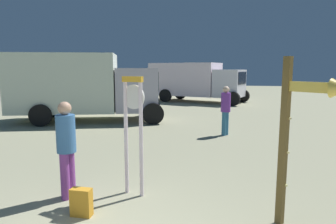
{
  "coord_description": "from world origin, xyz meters",
  "views": [
    {
      "loc": [
        1.37,
        -2.68,
        2.32
      ],
      "look_at": [
        -0.1,
        4.91,
        1.2
      ],
      "focal_mm": 31.91,
      "sensor_mm": 36.0,
      "label": 1
    }
  ],
  "objects_px": {
    "standing_clock": "(133,123)",
    "arrow_sign": "(303,122)",
    "backpack": "(82,202)",
    "person_distant": "(226,108)",
    "box_truck_far": "(194,80)",
    "person_near_clock": "(66,145)",
    "box_truck_near": "(82,85)"
  },
  "relations": [
    {
      "from": "standing_clock",
      "to": "person_near_clock",
      "type": "xyz_separation_m",
      "value": [
        -1.13,
        -0.37,
        -0.37
      ]
    },
    {
      "from": "arrow_sign",
      "to": "box_truck_near",
      "type": "relative_size",
      "value": 0.36
    },
    {
      "from": "backpack",
      "to": "person_distant",
      "type": "xyz_separation_m",
      "value": [
        2.21,
        6.37,
        0.74
      ]
    },
    {
      "from": "backpack",
      "to": "box_truck_near",
      "type": "distance_m",
      "value": 9.23
    },
    {
      "from": "box_truck_far",
      "to": "person_near_clock",
      "type": "bearing_deg",
      "value": -91.85
    },
    {
      "from": "arrow_sign",
      "to": "backpack",
      "type": "xyz_separation_m",
      "value": [
        -3.25,
        -0.18,
        -1.38
      ]
    },
    {
      "from": "person_near_clock",
      "to": "person_distant",
      "type": "bearing_deg",
      "value": 64.39
    },
    {
      "from": "arrow_sign",
      "to": "box_truck_far",
      "type": "bearing_deg",
      "value": 100.98
    },
    {
      "from": "arrow_sign",
      "to": "box_truck_near",
      "type": "distance_m",
      "value": 10.84
    },
    {
      "from": "backpack",
      "to": "box_truck_near",
      "type": "relative_size",
      "value": 0.06
    },
    {
      "from": "standing_clock",
      "to": "arrow_sign",
      "type": "bearing_deg",
      "value": -16.25
    },
    {
      "from": "standing_clock",
      "to": "box_truck_near",
      "type": "bearing_deg",
      "value": 122.91
    },
    {
      "from": "person_distant",
      "to": "backpack",
      "type": "bearing_deg",
      "value": -109.15
    },
    {
      "from": "box_truck_near",
      "to": "box_truck_far",
      "type": "distance_m",
      "value": 9.8
    },
    {
      "from": "standing_clock",
      "to": "box_truck_near",
      "type": "height_order",
      "value": "box_truck_near"
    },
    {
      "from": "person_near_clock",
      "to": "person_distant",
      "type": "distance_m",
      "value": 6.41
    },
    {
      "from": "person_distant",
      "to": "box_truck_far",
      "type": "relative_size",
      "value": 0.24
    },
    {
      "from": "standing_clock",
      "to": "box_truck_far",
      "type": "distance_m",
      "value": 16.12
    },
    {
      "from": "box_truck_far",
      "to": "person_distant",
      "type": "bearing_deg",
      "value": -78.2
    },
    {
      "from": "arrow_sign",
      "to": "box_truck_far",
      "type": "height_order",
      "value": "box_truck_far"
    },
    {
      "from": "standing_clock",
      "to": "arrow_sign",
      "type": "xyz_separation_m",
      "value": [
        2.68,
        -0.78,
        0.25
      ]
    },
    {
      "from": "person_near_clock",
      "to": "box_truck_far",
      "type": "relative_size",
      "value": 0.24
    },
    {
      "from": "person_distant",
      "to": "arrow_sign",
      "type": "bearing_deg",
      "value": -80.46
    },
    {
      "from": "person_distant",
      "to": "box_truck_near",
      "type": "xyz_separation_m",
      "value": [
        -6.29,
        1.79,
        0.65
      ]
    },
    {
      "from": "backpack",
      "to": "box_truck_far",
      "type": "relative_size",
      "value": 0.06
    },
    {
      "from": "arrow_sign",
      "to": "person_distant",
      "type": "bearing_deg",
      "value": 99.54
    },
    {
      "from": "person_distant",
      "to": "box_truck_far",
      "type": "xyz_separation_m",
      "value": [
        -2.24,
        10.7,
        0.55
      ]
    },
    {
      "from": "backpack",
      "to": "person_distant",
      "type": "bearing_deg",
      "value": 70.85
    },
    {
      "from": "arrow_sign",
      "to": "box_truck_far",
      "type": "xyz_separation_m",
      "value": [
        -3.28,
        16.89,
        -0.09
      ]
    },
    {
      "from": "standing_clock",
      "to": "person_distant",
      "type": "relative_size",
      "value": 1.27
    },
    {
      "from": "backpack",
      "to": "standing_clock",
      "type": "bearing_deg",
      "value": 59.17
    },
    {
      "from": "arrow_sign",
      "to": "backpack",
      "type": "relative_size",
      "value": 5.55
    }
  ]
}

